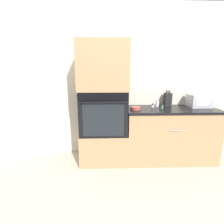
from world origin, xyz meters
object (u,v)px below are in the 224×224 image
object	(u,v)px
condiment_jar_mid	(153,106)
condiment_jar_far	(162,106)
microwave	(199,101)
bowl	(135,108)
condiment_jar_near	(157,103)
knife_block	(168,99)
wall_oven	(104,112)

from	to	relation	value
condiment_jar_mid	condiment_jar_far	world-z (taller)	condiment_jar_far
microwave	condiment_jar_far	bearing A→B (deg)	-168.82
microwave	bowl	xyz separation A→B (m)	(-1.07, -0.17, -0.08)
microwave	condiment_jar_near	xyz separation A→B (m)	(-0.68, 0.04, -0.05)
knife_block	bowl	world-z (taller)	knife_block
knife_block	bowl	distance (m)	0.65
condiment_jar_far	wall_oven	bearing A→B (deg)	178.48
bowl	wall_oven	bearing A→B (deg)	172.22
bowl	condiment_jar_far	bearing A→B (deg)	5.73
condiment_jar_near	wall_oven	bearing A→B (deg)	-171.08
condiment_jar_near	condiment_jar_mid	world-z (taller)	condiment_jar_near
microwave	condiment_jar_near	size ratio (longest dim) A/B	2.96
knife_block	microwave	bearing A→B (deg)	-11.21
condiment_jar_mid	bowl	bearing A→B (deg)	-155.10
knife_block	condiment_jar_near	size ratio (longest dim) A/B	2.36
condiment_jar_near	condiment_jar_far	distance (m)	0.17
knife_block	condiment_jar_mid	bearing A→B (deg)	-155.88
knife_block	condiment_jar_far	world-z (taller)	knife_block
condiment_jar_mid	microwave	bearing A→B (deg)	2.13
microwave	condiment_jar_mid	world-z (taller)	microwave
condiment_jar_far	knife_block	bearing A→B (deg)	54.44
wall_oven	condiment_jar_mid	bearing A→B (deg)	5.39
wall_oven	condiment_jar_near	distance (m)	0.90
condiment_jar_near	condiment_jar_mid	distance (m)	0.11
knife_block	condiment_jar_mid	xyz separation A→B (m)	(-0.28, -0.12, -0.08)
wall_oven	bowl	size ratio (longest dim) A/B	4.66
knife_block	bowl	size ratio (longest dim) A/B	1.72
condiment_jar_near	bowl	bearing A→B (deg)	-152.44
knife_block	condiment_jar_near	world-z (taller)	knife_block
knife_block	condiment_jar_near	bearing A→B (deg)	-162.22
condiment_jar_near	condiment_jar_mid	bearing A→B (deg)	-144.14
wall_oven	microwave	world-z (taller)	wall_oven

